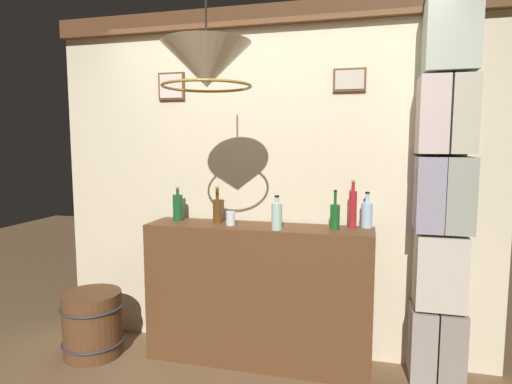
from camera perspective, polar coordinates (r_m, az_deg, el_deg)
panelled_rear_partition at (r=3.31m, az=1.33°, el=2.52°), size 3.40×0.15×2.61m
stone_pillar at (r=3.12m, az=23.34°, el=-0.33°), size 0.36×0.36×2.54m
bar_shelf_unit at (r=3.25m, az=0.23°, el=-13.36°), size 1.63×0.36×1.02m
liquor_bottle_vodka at (r=3.10m, az=12.63°, el=-2.09°), size 0.06×0.06×0.34m
liquor_bottle_sherry at (r=2.96m, az=2.75°, el=-3.14°), size 0.07×0.07×0.24m
liquor_bottle_gin at (r=3.13m, az=14.40°, el=-2.87°), size 0.08×0.08×0.25m
liquor_bottle_bourbon at (r=3.03m, az=10.36°, el=-3.11°), size 0.07×0.07×0.27m
liquor_bottle_whiskey at (r=3.36m, az=-10.27°, el=-1.97°), size 0.08×0.08×0.26m
liquor_bottle_brandy at (r=3.22m, az=-5.11°, el=-2.36°), size 0.07×0.07×0.27m
glass_tumbler_rocks at (r=3.14m, az=-3.37°, el=-3.48°), size 0.07×0.07×0.10m
pendant_lamp at (r=2.44m, az=-6.53°, el=16.15°), size 0.49×0.49×0.58m
wooden_barrel at (r=3.67m, az=-20.73°, el=-15.91°), size 0.46×0.46×0.49m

